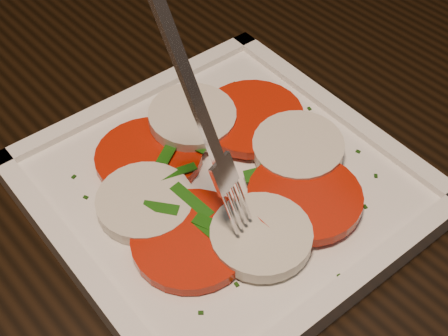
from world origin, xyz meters
name	(u,v)px	position (x,y,z in m)	size (l,w,h in m)	color
table	(194,277)	(-0.13, 0.26, 0.65)	(1.24, 0.86, 0.75)	black
plate	(224,188)	(-0.10, 0.25, 0.76)	(0.26, 0.26, 0.01)	white
caprese_salad	(224,174)	(-0.10, 0.25, 0.77)	(0.20, 0.21, 0.02)	#B91404
fork	(189,109)	(-0.14, 0.24, 0.87)	(0.03, 0.07, 0.17)	white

